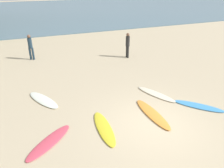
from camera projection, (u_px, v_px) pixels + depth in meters
ground_plane at (155, 124)px, 8.46m from camera, size 120.00×120.00×0.00m
ocean_water at (46, 10)px, 38.73m from camera, size 120.00×40.00×0.08m
surfboard_0 at (104, 128)px, 8.18m from camera, size 0.68×2.27×0.08m
surfboard_1 at (152, 114)px, 9.03m from camera, size 0.58×2.44×0.09m
surfboard_2 at (43, 100)px, 10.06m from camera, size 1.47×2.21×0.09m
surfboard_3 at (156, 94)px, 10.58m from camera, size 1.28×2.21×0.08m
surfboard_4 at (199, 106)px, 9.59m from camera, size 1.80×1.92×0.08m
surfboard_5 at (49, 142)px, 7.48m from camera, size 1.94×1.78×0.07m
beachgoer_near at (128, 44)px, 15.24m from camera, size 0.29×0.34×1.77m
beachgoer_mid at (30, 46)px, 14.81m from camera, size 0.37×0.37×1.77m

